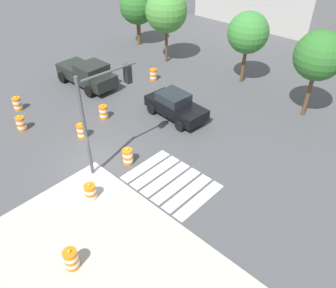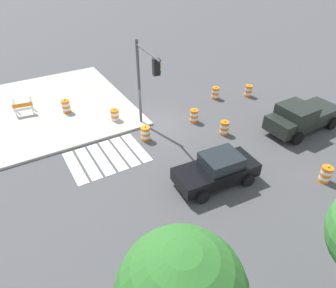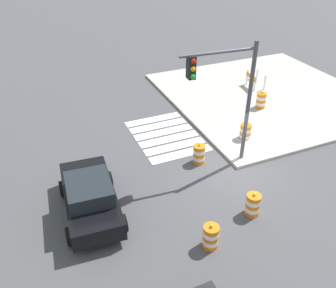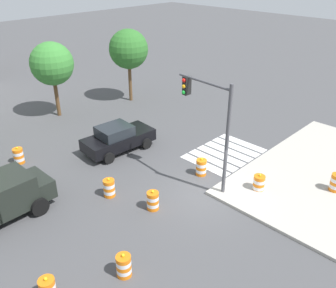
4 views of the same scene
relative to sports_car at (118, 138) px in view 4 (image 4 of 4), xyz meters
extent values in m
plane|color=#474749|center=(0.13, -6.66, -0.81)|extent=(120.00, 120.00, 0.00)
cube|color=silver|center=(2.26, -4.86, -0.80)|extent=(0.60, 3.20, 0.02)
cube|color=silver|center=(3.01, -4.86, -0.80)|extent=(0.60, 3.20, 0.02)
cube|color=silver|center=(3.76, -4.86, -0.80)|extent=(0.60, 3.20, 0.02)
cube|color=silver|center=(4.51, -4.86, -0.80)|extent=(0.60, 3.20, 0.02)
cube|color=silver|center=(5.26, -4.86, -0.80)|extent=(0.60, 3.20, 0.02)
cube|color=silver|center=(6.01, -4.86, -0.80)|extent=(0.60, 3.20, 0.02)
cube|color=black|center=(0.06, 0.00, -0.13)|extent=(4.43, 2.16, 0.70)
cube|color=#1E2328|center=(-0.19, 0.01, 0.52)|extent=(2.01, 1.74, 0.60)
cylinder|color=black|center=(1.48, 0.84, -0.48)|extent=(0.68, 0.29, 0.66)
cylinder|color=black|center=(1.33, -1.05, -0.48)|extent=(0.68, 0.29, 0.66)
cylinder|color=black|center=(-1.22, 1.04, -0.48)|extent=(0.68, 0.29, 0.66)
cylinder|color=black|center=(-1.36, -0.85, -0.48)|extent=(0.68, 0.29, 0.66)
cube|color=black|center=(-7.15, -1.29, 0.36)|extent=(1.93, 2.03, 1.50)
cube|color=black|center=(-6.05, -1.27, 0.06)|extent=(1.43, 1.92, 0.90)
cylinder|color=black|center=(-6.36, -0.26, -0.39)|extent=(0.84, 0.31, 0.84)
cylinder|color=black|center=(-6.33, -2.30, -0.39)|extent=(0.84, 0.31, 0.84)
cylinder|color=orange|center=(-3.26, -3.39, -0.72)|extent=(0.56, 0.56, 0.18)
cylinder|color=white|center=(-3.26, -3.39, -0.54)|extent=(0.56, 0.56, 0.18)
cylinder|color=orange|center=(-3.26, -3.39, -0.36)|extent=(0.56, 0.56, 0.18)
cylinder|color=white|center=(-3.26, -3.39, -0.18)|extent=(0.56, 0.56, 0.18)
cylinder|color=orange|center=(-3.26, -3.39, 0.00)|extent=(0.56, 0.56, 0.18)
sphere|color=yellow|center=(-3.26, -3.39, 0.15)|extent=(0.12, 0.12, 0.12)
cylinder|color=orange|center=(-4.89, 2.81, -0.72)|extent=(0.56, 0.56, 0.18)
cylinder|color=white|center=(-4.89, 2.81, -0.54)|extent=(0.56, 0.56, 0.18)
cylinder|color=orange|center=(-4.89, 2.81, -0.36)|extent=(0.56, 0.56, 0.18)
cylinder|color=white|center=(-4.89, 2.81, -0.18)|extent=(0.56, 0.56, 0.18)
cylinder|color=orange|center=(-4.89, 2.81, 0.00)|extent=(0.56, 0.56, 0.18)
sphere|color=yellow|center=(-4.89, 2.81, 0.15)|extent=(0.12, 0.12, 0.12)
cylinder|color=orange|center=(1.37, -5.34, -0.72)|extent=(0.56, 0.56, 0.18)
cylinder|color=white|center=(1.37, -5.34, -0.54)|extent=(0.56, 0.56, 0.18)
cylinder|color=orange|center=(1.37, -5.34, -0.36)|extent=(0.56, 0.56, 0.18)
cylinder|color=white|center=(1.37, -5.34, -0.18)|extent=(0.56, 0.56, 0.18)
cylinder|color=orange|center=(1.37, -5.34, 0.00)|extent=(0.56, 0.56, 0.18)
sphere|color=yellow|center=(1.37, -5.34, 0.15)|extent=(0.12, 0.12, 0.12)
cylinder|color=orange|center=(-5.92, -7.75, -0.72)|extent=(0.56, 0.56, 0.18)
cylinder|color=white|center=(-5.92, -7.75, -0.54)|extent=(0.56, 0.56, 0.18)
cylinder|color=orange|center=(-5.92, -7.75, -0.36)|extent=(0.56, 0.56, 0.18)
cylinder|color=white|center=(-5.92, -7.75, -0.18)|extent=(0.56, 0.56, 0.18)
cylinder|color=orange|center=(-5.92, -7.75, 0.00)|extent=(0.56, 0.56, 0.18)
sphere|color=yellow|center=(-5.92, -7.75, 0.15)|extent=(0.12, 0.12, 0.12)
cylinder|color=orange|center=(-2.48, -5.65, -0.72)|extent=(0.56, 0.56, 0.18)
cylinder|color=white|center=(-2.48, -5.65, -0.54)|extent=(0.56, 0.56, 0.18)
cylinder|color=orange|center=(-2.48, -5.65, -0.36)|extent=(0.56, 0.56, 0.18)
cylinder|color=white|center=(-2.48, -5.65, -0.18)|extent=(0.56, 0.56, 0.18)
cylinder|color=orange|center=(-2.48, -5.65, 0.00)|extent=(0.56, 0.56, 0.18)
sphere|color=yellow|center=(-2.48, -5.65, 0.15)|extent=(0.12, 0.12, 0.12)
cylinder|color=orange|center=(2.14, -8.38, -0.72)|extent=(0.56, 0.56, 0.18)
cylinder|color=white|center=(2.14, -8.38, -0.54)|extent=(0.56, 0.56, 0.18)
cylinder|color=orange|center=(2.14, -8.38, -0.36)|extent=(0.56, 0.56, 0.18)
cylinder|color=white|center=(2.14, -8.38, -0.18)|extent=(0.56, 0.56, 0.18)
cylinder|color=orange|center=(2.14, -8.38, 0.00)|extent=(0.56, 0.56, 0.18)
sphere|color=yellow|center=(2.14, -8.38, 0.15)|extent=(0.12, 0.12, 0.12)
cylinder|color=white|center=(-8.38, -6.75, -0.18)|extent=(0.56, 0.56, 0.18)
cylinder|color=orange|center=(-8.38, -6.75, 0.00)|extent=(0.56, 0.56, 0.18)
sphere|color=yellow|center=(-8.38, -6.75, 0.15)|extent=(0.12, 0.12, 0.12)
cylinder|color=orange|center=(4.69, -11.14, -0.57)|extent=(0.56, 0.56, 0.18)
cylinder|color=white|center=(4.69, -11.14, -0.39)|extent=(0.56, 0.56, 0.18)
cylinder|color=orange|center=(4.69, -11.14, -0.21)|extent=(0.56, 0.56, 0.18)
cylinder|color=#4C4C51|center=(0.73, -7.26, 2.09)|extent=(0.18, 0.18, 5.50)
cylinder|color=#4C4C51|center=(0.85, -5.66, 4.54)|extent=(0.36, 3.20, 0.12)
cube|color=black|center=(0.94, -4.55, 4.09)|extent=(0.38, 0.31, 0.90)
sphere|color=red|center=(0.75, -4.53, 4.39)|extent=(0.20, 0.20, 0.20)
sphere|color=#F2A514|center=(0.75, -4.53, 4.09)|extent=(0.20, 0.20, 0.20)
sphere|color=green|center=(0.75, -4.53, 3.79)|extent=(0.20, 0.20, 0.20)
cylinder|color=brown|center=(0.33, 7.38, 0.59)|extent=(0.27, 0.27, 2.80)
sphere|color=#387F33|center=(0.33, 7.38, 3.03)|extent=(2.99, 2.99, 2.99)
cylinder|color=brown|center=(6.10, 6.02, 0.73)|extent=(0.26, 0.26, 3.08)
sphere|color=#2D6B28|center=(6.10, 6.02, 3.32)|extent=(3.01, 3.01, 3.01)
camera|label=1|loc=(12.69, -14.15, 11.17)|focal=35.88mm
camera|label=2|loc=(8.22, 9.05, 9.93)|focal=32.72mm
camera|label=3|loc=(-10.54, 1.33, 8.93)|focal=38.15mm
camera|label=4|loc=(-11.59, -15.58, 9.60)|focal=38.50mm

